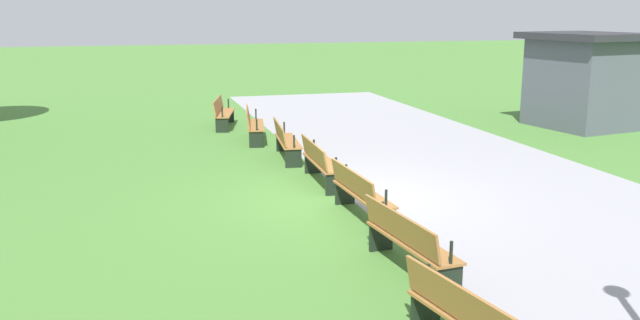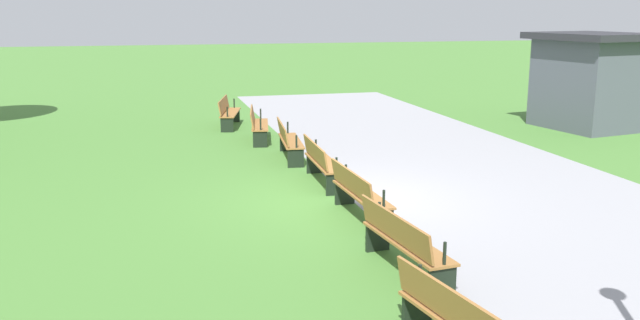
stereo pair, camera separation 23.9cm
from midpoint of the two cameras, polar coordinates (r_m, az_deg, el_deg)
name	(u,v)px [view 2 (the right image)]	position (r m, az deg, el deg)	size (l,w,h in m)	color
ground_plane	(343,199)	(12.90, 2.46, -3.36)	(120.00, 120.00, 0.00)	#477A33
path_paving	(495,188)	(14.16, 15.10, -2.32)	(32.06, 6.17, 0.01)	#939399
bench_0	(228,112)	(20.94, -7.50, 4.10)	(2.05, 0.93, 0.89)	#996633
bench_1	(257,124)	(18.61, -4.97, 3.10)	(2.05, 0.80, 0.89)	#996633
bench_2	(288,140)	(16.27, -2.30, 1.75)	(2.03, 0.67, 0.89)	#996633
bench_3	(321,161)	(13.92, 0.60, -0.11)	(2.01, 0.54, 0.89)	#996633
bench_4	(358,192)	(11.59, 3.87, -2.76)	(2.01, 0.54, 0.89)	#996633
bench_5	(403,240)	(9.29, 7.78, -6.79)	(2.03, 0.67, 0.89)	#996633
kiosk	(589,80)	(22.08, 22.21, 6.33)	(3.64, 3.27, 2.88)	#4C515B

